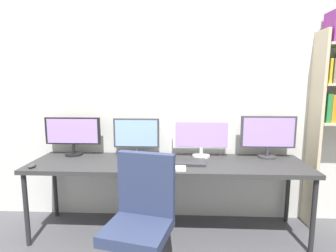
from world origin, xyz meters
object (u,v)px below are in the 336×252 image
Objects in this scene: monitor_center_left at (136,136)px; monitor_far_left at (73,133)px; mouse_left_side at (121,164)px; office_chair at (141,235)px; mouse_right_side at (32,166)px; desk at (168,166)px; laptop_closed at (188,162)px; monitor_far_right at (268,135)px; keyboard_main at (166,168)px; monitor_center_right at (201,137)px.

monitor_far_left is at bearing 180.00° from monitor_center_left.
monitor_center_left is at bearing 74.91° from mouse_left_side.
office_chair is 1.23m from mouse_right_side.
desk is 0.46m from mouse_left_side.
desk is at bearing 17.69° from mouse_left_side.
laptop_closed reaches higher than desk.
monitor_far_right is at bearing 11.75° from desk.
monitor_far_right is at bearing 13.56° from mouse_left_side.
laptop_closed reaches higher than keyboard_main.
monitor_center_right is (0.34, 0.21, 0.26)m from desk.
monitor_far_right is at bearing 38.88° from office_chair.
office_chair reaches higher than keyboard_main.
laptop_closed is (0.54, -0.25, -0.21)m from monitor_center_left.
laptop_closed is (1.43, 0.20, -0.00)m from mouse_right_side.
monitor_center_left reaches higher than keyboard_main.
monitor_far_right is at bearing 0.00° from monitor_center_left.
monitor_center_right is 1.84× the size of laptop_closed.
mouse_right_side reaches higher than laptop_closed.
office_chair is 1.63m from monitor_far_right.
monitor_far_left is 1.36m from monitor_center_right.
mouse_left_side is (-0.44, -0.14, 0.06)m from desk.
monitor_center_right is 1.70× the size of keyboard_main.
monitor_far_left is at bearing 169.94° from laptop_closed.
desk is 4.55× the size of monitor_center_right.
mouse_left_side is at bearing -155.64° from monitor_center_right.
monitor_center_left is at bearing -180.00° from monitor_far_right.
mouse_right_side is at bearing -172.84° from mouse_left_side.
office_chair is 1.78× the size of monitor_far_right.
mouse_right_side is (-1.23, -0.01, 0.01)m from keyboard_main.
office_chair is 10.31× the size of mouse_left_side.
mouse_left_side reaches higher than desk.
mouse_left_side is at bearing -162.31° from desk.
office_chair is 3.09× the size of laptop_closed.
monitor_far_right reaches higher than desk.
monitor_center_right is 6.14× the size of mouse_right_side.
mouse_left_side reaches higher than laptop_closed.
mouse_right_side is at bearing -153.18° from monitor_center_left.
monitor_center_right is at bearing 16.01° from mouse_right_side.
mouse_right_side is at bearing -179.59° from keyboard_main.
desk is 0.24m from keyboard_main.
office_chair is 2.06× the size of monitor_center_left.
desk is at bearing 77.64° from office_chair.
monitor_far_left reaches higher than keyboard_main.
monitor_center_left is at bearing 26.82° from mouse_right_side.
monitor_far_left is 0.55m from mouse_right_side.
monitor_far_right is 5.80× the size of mouse_left_side.
monitor_center_right is 0.59m from keyboard_main.
mouse_left_side is (-1.46, -0.35, -0.23)m from monitor_far_right.
laptop_closed is (0.64, 0.10, -0.00)m from mouse_left_side.
office_chair reaches higher than mouse_left_side.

